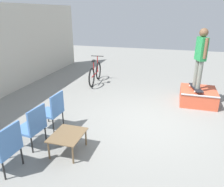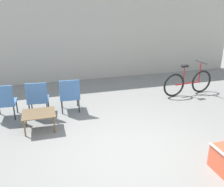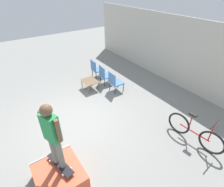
{
  "view_description": "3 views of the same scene",
  "coord_description": "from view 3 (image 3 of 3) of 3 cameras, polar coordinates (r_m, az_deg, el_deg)",
  "views": [
    {
      "loc": [
        -5.14,
        -0.41,
        2.74
      ],
      "look_at": [
        0.04,
        1.09,
        0.69
      ],
      "focal_mm": 35.0,
      "sensor_mm": 36.0,
      "label": 1
    },
    {
      "loc": [
        -1.52,
        -3.9,
        2.83
      ],
      "look_at": [
        -0.03,
        1.33,
        0.78
      ],
      "focal_mm": 40.0,
      "sensor_mm": 36.0,
      "label": 2
    },
    {
      "loc": [
        4.49,
        -1.56,
        4.23
      ],
      "look_at": [
        0.11,
        1.46,
        0.73
      ],
      "focal_mm": 28.0,
      "sensor_mm": 36.0,
      "label": 3
    }
  ],
  "objects": [
    {
      "name": "person_skater",
      "position": [
        3.9,
        -19.03,
        -12.01
      ],
      "size": [
        0.54,
        0.32,
        1.75
      ],
      "rotation": [
        0.0,
        0.0,
        0.37
      ],
      "color": "gray",
      "rests_on": "skateboard_on_ramp"
    },
    {
      "name": "bicycle",
      "position": [
        5.91,
        25.28,
        -11.25
      ],
      "size": [
        1.77,
        0.52,
        1.03
      ],
      "rotation": [
        0.0,
        0.0,
        0.1
      ],
      "color": "black",
      "rests_on": "ground_plane"
    },
    {
      "name": "ground_plane",
      "position": [
        6.36,
        -11.6,
        -9.22
      ],
      "size": [
        24.0,
        24.0,
        0.0
      ],
      "primitive_type": "plane",
      "color": "gray"
    },
    {
      "name": "patio_chair_right",
      "position": [
        7.63,
        0.88,
        4.01
      ],
      "size": [
        0.54,
        0.54,
        0.92
      ],
      "rotation": [
        0.0,
        0.0,
        3.1
      ],
      "color": "black",
      "rests_on": "ground_plane"
    },
    {
      "name": "skateboard_on_ramp",
      "position": [
        4.67,
        -16.56,
        -21.15
      ],
      "size": [
        0.9,
        0.39,
        0.07
      ],
      "rotation": [
        0.0,
        0.0,
        0.23
      ],
      "color": "black",
      "rests_on": "skate_ramp_box"
    },
    {
      "name": "patio_chair_center",
      "position": [
        8.22,
        -2.41,
        6.29
      ],
      "size": [
        0.57,
        0.57,
        0.92
      ],
      "rotation": [
        0.0,
        0.0,
        3.05
      ],
      "color": "black",
      "rests_on": "ground_plane"
    },
    {
      "name": "coffee_table",
      "position": [
        7.94,
        -7.21,
        3.85
      ],
      "size": [
        0.74,
        0.61,
        0.41
      ],
      "color": "brown",
      "rests_on": "ground_plane"
    },
    {
      "name": "skate_ramp_box",
      "position": [
        4.86,
        -16.73,
        -24.51
      ],
      "size": [
        1.16,
        1.07,
        0.47
      ],
      "color": "#DB5638",
      "rests_on": "ground_plane"
    },
    {
      "name": "patio_chair_left",
      "position": [
        8.85,
        -5.24,
        8.21
      ],
      "size": [
        0.55,
        0.55,
        0.92
      ],
      "rotation": [
        0.0,
        0.0,
        3.08
      ],
      "color": "black",
      "rests_on": "ground_plane"
    },
    {
      "name": "house_wall_back",
      "position": [
        8.47,
        20.66,
        12.42
      ],
      "size": [
        12.0,
        0.06,
        3.0
      ],
      "color": "beige",
      "rests_on": "ground_plane"
    }
  ]
}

